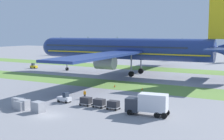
% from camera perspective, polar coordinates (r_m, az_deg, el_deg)
% --- Properties ---
extents(ground_plane, '(400.00, 400.00, 0.00)m').
position_cam_1_polar(ground_plane, '(51.61, -11.42, -8.20)').
color(ground_plane, gray).
extents(grass_strip_near, '(320.00, 12.73, 0.01)m').
position_cam_1_polar(grass_strip_near, '(77.70, 3.87, -2.99)').
color(grass_strip_near, olive).
rests_on(grass_strip_near, ground).
extents(grass_strip_far, '(320.00, 12.73, 0.01)m').
position_cam_1_polar(grass_strip_far, '(112.38, 12.06, -0.06)').
color(grass_strip_far, olive).
rests_on(grass_strip_far, ground).
extents(airliner, '(66.47, 81.66, 22.85)m').
position_cam_1_polar(airliner, '(98.04, 3.25, 3.89)').
color(airliner, navy).
rests_on(airliner, ground).
extents(baggage_tug, '(2.63, 1.37, 1.97)m').
position_cam_1_polar(baggage_tug, '(60.40, -8.68, -5.13)').
color(baggage_tug, silver).
rests_on(baggage_tug, ground).
extents(cargo_dolly_lead, '(2.24, 1.56, 1.55)m').
position_cam_1_polar(cargo_dolly_lead, '(57.38, -4.78, -5.61)').
color(cargo_dolly_lead, '#A3A3A8').
rests_on(cargo_dolly_lead, ground).
extents(cargo_dolly_second, '(2.24, 1.56, 1.55)m').
position_cam_1_polar(cargo_dolly_second, '(55.79, -2.34, -5.95)').
color(cargo_dolly_second, '#A3A3A8').
rests_on(cargo_dolly_second, ground).
extents(cargo_dolly_third, '(2.24, 1.56, 1.55)m').
position_cam_1_polar(cargo_dolly_third, '(54.30, 0.24, -6.30)').
color(cargo_dolly_third, '#A3A3A8').
rests_on(cargo_dolly_third, ground).
extents(catering_truck, '(7.19, 3.16, 3.58)m').
position_cam_1_polar(catering_truck, '(50.73, 6.54, -6.10)').
color(catering_truck, '#2D333D').
rests_on(catering_truck, ground).
extents(pushback_tractor, '(2.66, 1.42, 1.97)m').
position_cam_1_polar(pushback_tractor, '(119.33, -14.14, 0.67)').
color(pushback_tractor, yellow).
rests_on(pushback_tractor, ground).
extents(ground_crew_marshaller, '(0.55, 0.36, 1.74)m').
position_cam_1_polar(ground_crew_marshaller, '(63.38, -5.01, -4.39)').
color(ground_crew_marshaller, black).
rests_on(ground_crew_marshaller, ground).
extents(ground_crew_loader, '(0.49, 0.36, 1.74)m').
position_cam_1_polar(ground_crew_loader, '(57.53, 6.29, -5.56)').
color(ground_crew_loader, black).
rests_on(ground_crew_loader, ground).
extents(uld_container_0, '(2.15, 1.80, 1.76)m').
position_cam_1_polar(uld_container_0, '(58.12, -16.72, -5.76)').
color(uld_container_0, '#A3A3A8').
rests_on(uld_container_0, ground).
extents(uld_container_1, '(2.13, 1.76, 1.67)m').
position_cam_1_polar(uld_container_1, '(56.71, -15.98, -6.09)').
color(uld_container_1, '#A3A3A8').
rests_on(uld_container_1, ground).
extents(uld_container_2, '(2.15, 1.79, 1.57)m').
position_cam_1_polar(uld_container_2, '(56.43, -16.40, -6.22)').
color(uld_container_2, '#A3A3A8').
rests_on(uld_container_2, ground).
extents(uld_container_3, '(2.19, 1.85, 1.77)m').
position_cam_1_polar(uld_container_3, '(54.07, -13.37, -6.59)').
color(uld_container_3, '#A3A3A8').
rests_on(uld_container_3, ground).
extents(taxiway_marker_0, '(0.44, 0.44, 0.56)m').
position_cam_1_polar(taxiway_marker_0, '(72.87, 5.54, -3.44)').
color(taxiway_marker_0, orange).
rests_on(taxiway_marker_0, ground).
extents(taxiway_marker_1, '(0.44, 0.44, 0.68)m').
position_cam_1_polar(taxiway_marker_1, '(76.19, 0.49, -2.91)').
color(taxiway_marker_1, orange).
rests_on(taxiway_marker_1, ground).
extents(distant_tree_line, '(172.25, 9.59, 11.72)m').
position_cam_1_polar(distant_tree_line, '(152.50, 15.26, 4.17)').
color(distant_tree_line, '#4C3823').
rests_on(distant_tree_line, ground).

